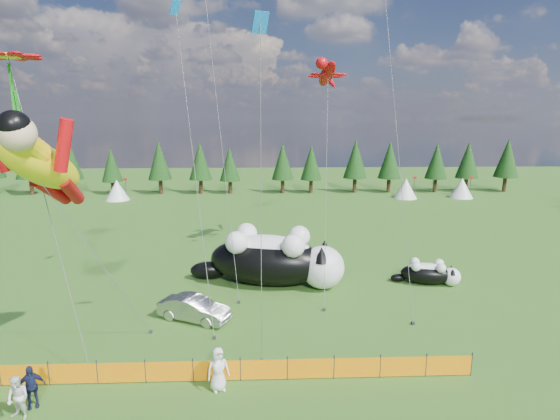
# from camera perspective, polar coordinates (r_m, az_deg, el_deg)

# --- Properties ---
(ground) EXTENTS (160.00, 160.00, 0.00)m
(ground) POSITION_cam_1_polar(r_m,az_deg,el_deg) (22.73, -7.40, -17.13)
(ground) COLOR #0D380A
(ground) RESTS_ON ground
(safety_fence) EXTENTS (22.06, 0.06, 1.10)m
(safety_fence) POSITION_cam_1_polar(r_m,az_deg,el_deg) (19.90, -8.25, -20.04)
(safety_fence) COLOR #262626
(safety_fence) RESTS_ON ground
(tree_line) EXTENTS (90.00, 4.00, 8.00)m
(tree_line) POSITION_cam_1_polar(r_m,az_deg,el_deg) (65.21, -3.99, 5.67)
(tree_line) COLOR black
(tree_line) RESTS_ON ground
(festival_tents) EXTENTS (50.00, 3.20, 2.80)m
(festival_tents) POSITION_cam_1_polar(r_m,az_deg,el_deg) (61.22, 6.26, 2.77)
(festival_tents) COLOR white
(festival_tents) RESTS_ON ground
(cat_large) EXTENTS (10.52, 5.57, 3.85)m
(cat_large) POSITION_cam_1_polar(r_m,az_deg,el_deg) (29.37, -0.76, -6.30)
(cat_large) COLOR black
(cat_large) RESTS_ON ground
(cat_small) EXTENTS (4.50, 2.40, 1.65)m
(cat_small) POSITION_cam_1_polar(r_m,az_deg,el_deg) (31.41, 18.96, -7.77)
(cat_small) COLOR black
(cat_small) RESTS_ON ground
(car) EXTENTS (4.29, 2.95, 1.34)m
(car) POSITION_cam_1_polar(r_m,az_deg,el_deg) (25.21, -11.15, -12.52)
(car) COLOR #A7A7AC
(car) RESTS_ON ground
(spectator_b) EXTENTS (0.94, 0.72, 1.70)m
(spectator_b) POSITION_cam_1_polar(r_m,az_deg,el_deg) (20.06, -31.05, -20.30)
(spectator_b) COLOR white
(spectator_b) RESTS_ON ground
(spectator_c) EXTENTS (1.13, 0.91, 1.72)m
(spectator_c) POSITION_cam_1_polar(r_m,az_deg,el_deg) (20.50, -29.77, -19.40)
(spectator_c) COLOR #161D3E
(spectator_c) RESTS_ON ground
(spectator_e) EXTENTS (1.07, 0.88, 1.87)m
(spectator_e) POSITION_cam_1_polar(r_m,az_deg,el_deg) (19.15, -8.08, -19.89)
(spectator_e) COLOR white
(spectator_e) RESTS_ON ground
(superhero_kite) EXTENTS (5.78, 6.61, 12.06)m
(superhero_kite) POSITION_cam_1_polar(r_m,az_deg,el_deg) (19.84, -28.69, 5.22)
(superhero_kite) COLOR yellow
(superhero_kite) RESTS_ON ground
(gecko_kite) EXTENTS (3.18, 14.00, 17.98)m
(gecko_kite) POSITION_cam_1_polar(r_m,az_deg,el_deg) (35.05, 6.18, 17.23)
(gecko_kite) COLOR red
(gecko_kite) RESTS_ON ground
(flower_kite) EXTENTS (5.92, 6.07, 15.02)m
(flower_kite) POSITION_cam_1_polar(r_m,az_deg,el_deg) (24.92, -31.93, 16.31)
(flower_kite) COLOR red
(flower_kite) RESTS_ON ground
(diamond_kite_a) EXTENTS (2.62, 5.90, 18.08)m
(diamond_kite_a) POSITION_cam_1_polar(r_m,az_deg,el_deg) (26.48, -13.33, 23.06)
(diamond_kite_a) COLOR blue
(diamond_kite_a) RESTS_ON ground
(diamond_kite_b) EXTENTS (0.71, 8.18, 20.26)m
(diamond_kite_b) POSITION_cam_1_polar(r_m,az_deg,el_deg) (30.39, 13.73, 23.81)
(diamond_kite_b) COLOR #0DA19F
(diamond_kite_b) RESTS_ON ground
(diamond_kite_c) EXTENTS (1.15, 0.76, 15.41)m
(diamond_kite_c) POSITION_cam_1_polar(r_m,az_deg,el_deg) (18.11, -2.58, 21.64)
(diamond_kite_c) COLOR blue
(diamond_kite_c) RESTS_ON ground
(diamond_kite_d) EXTENTS (2.88, 6.99, 21.06)m
(diamond_kite_d) POSITION_cam_1_polar(r_m,az_deg,el_deg) (32.10, -9.69, 25.36)
(diamond_kite_d) COLOR #0DA19F
(diamond_kite_d) RESTS_ON ground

